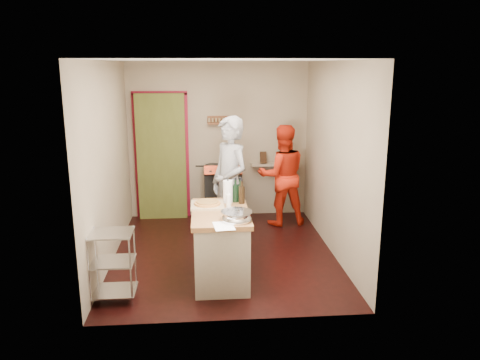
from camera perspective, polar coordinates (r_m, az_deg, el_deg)
name	(u,v)px	position (r m, az deg, el deg)	size (l,w,h in m)	color
floor	(224,253)	(6.57, -1.95, -8.93)	(3.50, 3.50, 0.00)	black
back_wall	(181,151)	(7.97, -7.26, 3.55)	(3.00, 0.44, 2.60)	gray
left_wall	(108,164)	(6.30, -15.82, 1.94)	(0.04, 3.50, 2.60)	gray
right_wall	(334,160)	(6.43, 11.44, 2.43)	(0.04, 3.50, 2.60)	gray
ceiling	(222,59)	(6.06, -2.16, 14.48)	(3.00, 3.50, 0.02)	white
stove	(223,195)	(7.77, -2.14, -1.78)	(0.60, 0.63, 1.00)	black
wire_shelving	(112,263)	(5.38, -15.28, -9.69)	(0.48, 0.40, 0.80)	silver
island	(221,243)	(5.68, -2.32, -7.68)	(0.69, 1.26, 1.17)	#B9B19D
person_stripe	(230,185)	(6.44, -1.26, -0.56)	(0.69, 0.45, 1.88)	#B2B2B7
person_red	(282,175)	(7.55, 5.15, 0.58)	(0.79, 0.62, 1.63)	red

